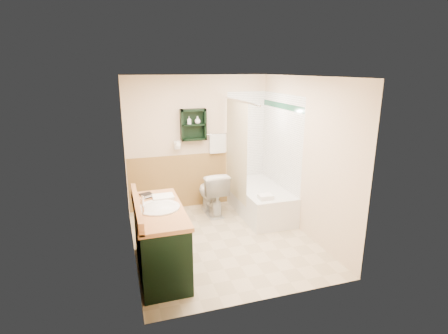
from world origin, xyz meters
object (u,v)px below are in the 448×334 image
vanity (160,240)px  bathtub (260,201)px  hair_dryer (177,145)px  soap_bottle_b (198,121)px  vanity_book (141,190)px  toilet (212,193)px  wall_shelf (193,125)px  soap_bottle_a (189,122)px

vanity → bathtub: bearing=34.1°
hair_dryer → vanity: (-0.59, -1.99, -0.77)m
bathtub → soap_bottle_b: size_ratio=11.53×
bathtub → vanity_book: (-2.08, -0.86, 0.72)m
vanity_book → soap_bottle_b: 2.00m
bathtub → toilet: bearing=160.2°
wall_shelf → vanity: wall_shelf is taller
wall_shelf → bathtub: wall_shelf is taller
bathtub → toilet: (-0.81, 0.29, 0.13)m
wall_shelf → vanity_book: 1.94m
wall_shelf → toilet: size_ratio=0.70×
hair_dryer → vanity: 2.21m
vanity → soap_bottle_b: size_ratio=10.42×
wall_shelf → soap_bottle_b: wall_shelf is taller
soap_bottle_a → bathtub: bearing=-30.7°
wall_shelf → toilet: wall_shelf is taller
vanity → toilet: bearing=55.1°
toilet → soap_bottle_b: bearing=-71.7°
soap_bottle_a → vanity_book: bearing=-123.0°
hair_dryer → toilet: (0.52, -0.39, -0.82)m
toilet → vanity_book: (-1.28, -1.15, 0.58)m
hair_dryer → soap_bottle_a: size_ratio=1.78×
hair_dryer → toilet: hair_dryer is taller
vanity → soap_bottle_b: soap_bottle_b is taller
vanity_book → soap_bottle_b: bearing=35.8°
soap_bottle_b → bathtub: bearing=-34.5°
vanity_book → soap_bottle_a: size_ratio=1.57×
soap_bottle_b → toilet: bearing=-68.6°
toilet → bathtub: bearing=157.2°
bathtub → wall_shelf: bearing=147.3°
vanity_book → toilet: bearing=24.6°
toilet → soap_bottle_b: soap_bottle_b is taller
toilet → soap_bottle_a: soap_bottle_a is taller
vanity_book → bathtub: bearing=5.0°
toilet → hair_dryer: bearing=-40.4°
wall_shelf → vanity_book: (-1.06, -1.52, -0.58)m
bathtub → soap_bottle_a: size_ratio=11.15×
hair_dryer → soap_bottle_a: soap_bottle_a is taller
vanity_book → soap_bottle_a: (0.98, 1.51, 0.63)m
wall_shelf → vanity: size_ratio=0.41×
toilet → soap_bottle_a: (-0.29, 0.36, 1.21)m
toilet → vanity_book: vanity_book is taller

